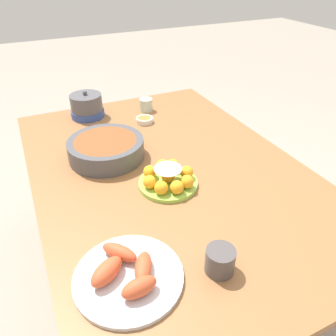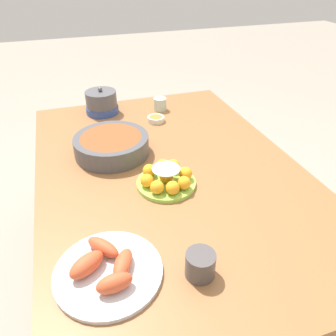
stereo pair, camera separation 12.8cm
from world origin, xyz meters
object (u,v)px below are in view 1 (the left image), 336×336
(dining_table, at_px, (168,182))
(warming_pot, at_px, (87,106))
(cake_plate, at_px, (168,178))
(sauce_bowl, at_px, (144,120))
(serving_bowl, at_px, (106,148))
(cup_far, at_px, (220,260))
(seafood_platter, at_px, (127,274))
(cup_near, at_px, (146,105))

(dining_table, height_order, warming_pot, warming_pot)
(cake_plate, xyz_separation_m, warming_pot, (0.75, 0.13, 0.03))
(cake_plate, bearing_deg, sauce_bowl, -12.33)
(serving_bowl, relative_size, sauce_bowl, 3.66)
(cup_far, bearing_deg, cake_plate, -5.17)
(cake_plate, relative_size, sauce_bowl, 2.57)
(sauce_bowl, xyz_separation_m, warming_pot, (0.20, 0.25, 0.05))
(dining_table, xyz_separation_m, cup_far, (-0.53, 0.09, 0.11))
(seafood_platter, bearing_deg, sauce_bowl, -24.31)
(seafood_platter, bearing_deg, warming_pot, -7.98)
(dining_table, relative_size, cup_near, 21.74)
(cake_plate, relative_size, cup_near, 3.16)
(cake_plate, xyz_separation_m, cup_far, (-0.42, 0.04, 0.01))
(sauce_bowl, height_order, seafood_platter, seafood_platter)
(cake_plate, xyz_separation_m, sauce_bowl, (0.55, -0.12, -0.02))
(cake_plate, height_order, seafood_platter, cake_plate)
(cake_plate, relative_size, seafood_platter, 0.75)
(sauce_bowl, distance_m, warming_pot, 0.32)
(cup_far, relative_size, warming_pot, 0.47)
(cup_far, bearing_deg, dining_table, -9.38)
(cake_plate, relative_size, serving_bowl, 0.70)
(cup_far, bearing_deg, warming_pot, 4.47)
(serving_bowl, xyz_separation_m, sauce_bowl, (0.25, -0.28, -0.03))
(cake_plate, xyz_separation_m, cup_near, (0.69, -0.18, 0.00))
(sauce_bowl, bearing_deg, dining_table, 170.91)
(seafood_platter, xyz_separation_m, cup_far, (-0.08, -0.24, 0.02))
(cup_near, height_order, cup_far, cup_far)
(sauce_bowl, xyz_separation_m, cup_near, (0.14, -0.06, 0.02))
(sauce_bowl, bearing_deg, cup_far, 170.75)
(cake_plate, height_order, warming_pot, warming_pot)
(sauce_bowl, height_order, cup_near, cup_near)
(cup_near, xyz_separation_m, cup_far, (-1.11, 0.22, 0.00))
(warming_pot, bearing_deg, serving_bowl, 176.77)
(sauce_bowl, bearing_deg, warming_pot, 51.45)
(serving_bowl, xyz_separation_m, cup_near, (0.39, -0.34, -0.01))
(cup_near, bearing_deg, cup_far, 168.65)
(dining_table, distance_m, cup_near, 0.61)
(dining_table, distance_m, warming_pot, 0.68)
(seafood_platter, height_order, cup_near, cup_near)
(cup_near, height_order, warming_pot, warming_pot)
(cake_plate, distance_m, cup_near, 0.71)
(seafood_platter, bearing_deg, cup_near, -24.43)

